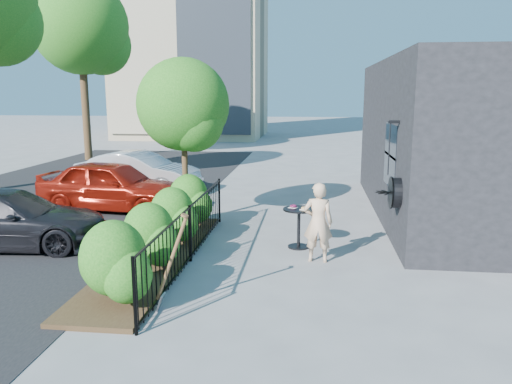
# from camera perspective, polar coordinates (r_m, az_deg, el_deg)

# --- Properties ---
(ground) EXTENTS (120.00, 120.00, 0.00)m
(ground) POSITION_cam_1_polar(r_m,az_deg,el_deg) (9.49, 1.45, -8.24)
(ground) COLOR gray
(ground) RESTS_ON ground
(shop_building) EXTENTS (6.22, 9.00, 4.00)m
(shop_building) POSITION_cam_1_polar(r_m,az_deg,el_deg) (14.27, 25.93, 5.42)
(shop_building) COLOR black
(shop_building) RESTS_ON ground
(fence) EXTENTS (0.05, 6.05, 1.10)m
(fence) POSITION_cam_1_polar(r_m,az_deg,el_deg) (9.57, -7.55, -4.67)
(fence) COLOR black
(fence) RESTS_ON ground
(planting_bed) EXTENTS (1.30, 6.00, 0.08)m
(planting_bed) POSITION_cam_1_polar(r_m,az_deg,el_deg) (9.91, -11.43, -7.38)
(planting_bed) COLOR #382616
(planting_bed) RESTS_ON ground
(shrubs) EXTENTS (1.10, 5.60, 1.24)m
(shrubs) POSITION_cam_1_polar(r_m,az_deg,el_deg) (9.78, -10.85, -3.57)
(shrubs) COLOR #165F15
(shrubs) RESTS_ON ground
(patio_tree) EXTENTS (2.20, 2.20, 3.94)m
(patio_tree) POSITION_cam_1_polar(r_m,az_deg,el_deg) (12.07, -8.06, 9.22)
(patio_tree) COLOR #3F2B19
(patio_tree) RESTS_ON ground
(street) EXTENTS (9.00, 30.00, 0.01)m
(street) POSITION_cam_1_polar(r_m,az_deg,el_deg) (14.58, -25.95, -2.44)
(street) COLOR black
(street) RESTS_ON ground
(street_tree_far) EXTENTS (4.40, 4.40, 8.28)m
(street_tree_far) POSITION_cam_1_polar(r_m,az_deg,el_deg) (25.41, -19.31, 16.84)
(street_tree_far) COLOR #3F2B19
(street_tree_far) RESTS_ON ground
(cafe_table) EXTENTS (0.66, 0.66, 0.89)m
(cafe_table) POSITION_cam_1_polar(r_m,az_deg,el_deg) (10.36, 4.92, -3.28)
(cafe_table) COLOR black
(cafe_table) RESTS_ON ground
(woman) EXTENTS (0.57, 0.39, 1.53)m
(woman) POSITION_cam_1_polar(r_m,az_deg,el_deg) (9.51, 7.11, -3.47)
(woman) COLOR #D3AB89
(woman) RESTS_ON ground
(shovel) EXTENTS (0.53, 0.20, 1.52)m
(shovel) POSITION_cam_1_polar(r_m,az_deg,el_deg) (7.46, -9.85, -8.51)
(shovel) COLOR brown
(shovel) RESTS_ON ground
(car_red) EXTENTS (4.23, 2.11, 1.38)m
(car_red) POSITION_cam_1_polar(r_m,az_deg,el_deg) (14.16, -16.10, 0.73)
(car_red) COLOR maroon
(car_red) RESTS_ON ground
(car_silver) EXTENTS (4.14, 2.00, 1.31)m
(car_silver) POSITION_cam_1_polar(r_m,az_deg,el_deg) (16.60, -13.24, 2.23)
(car_silver) COLOR #B0B0B5
(car_silver) RESTS_ON ground
(car_darkgrey) EXTENTS (4.28, 2.14, 1.19)m
(car_darkgrey) POSITION_cam_1_polar(r_m,az_deg,el_deg) (11.58, -26.48, -2.78)
(car_darkgrey) COLOR black
(car_darkgrey) RESTS_ON ground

